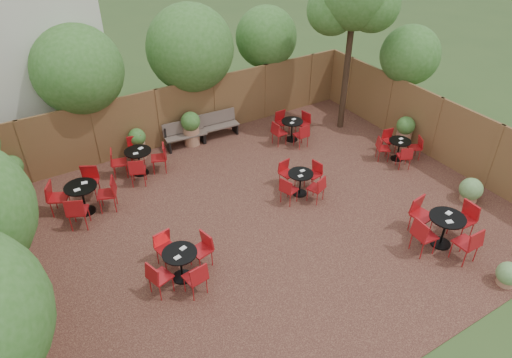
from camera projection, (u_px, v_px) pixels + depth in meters
ground at (271, 218)px, 12.26m from camera, size 80.00×80.00×0.00m
courtyard_paving at (271, 217)px, 12.25m from camera, size 12.00×10.00×0.02m
fence_back at (188, 111)px, 15.22m from camera, size 12.00×0.08×2.00m
fence_left at (15, 279)px, 9.11m from camera, size 0.08×10.00×2.00m
fence_right at (436, 128)px, 14.28m from camera, size 0.08×10.00×2.00m
overhang_foliage at (120, 107)px, 11.42m from camera, size 15.58×10.83×2.80m
park_bench_left at (185, 134)px, 15.11m from camera, size 1.39×0.57×0.84m
park_bench_right at (217, 124)px, 15.62m from camera, size 1.41×0.53×0.86m
bistro_tables at (254, 188)px, 12.59m from camera, size 10.59×8.49×0.96m
planters at (186, 143)px, 14.28m from camera, size 11.70×4.45×1.15m
low_shrubs at (500, 227)px, 11.46m from camera, size 2.47×3.02×0.67m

